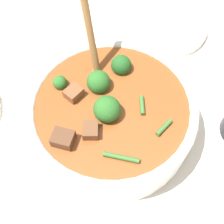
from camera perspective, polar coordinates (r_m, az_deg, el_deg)
name	(u,v)px	position (r m, az deg, el deg)	size (l,w,h in m)	color
ground_plane	(112,127)	(0.53, 0.00, -3.02)	(4.00, 4.00, 0.00)	silver
stew_bowl	(112,113)	(0.48, -0.07, -0.18)	(0.28, 0.28, 0.26)	white
empty_plate	(167,26)	(0.70, 11.05, 16.80)	(0.19, 0.19, 0.02)	silver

